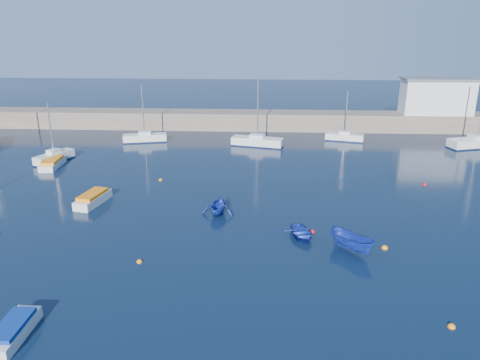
{
  "coord_description": "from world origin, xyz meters",
  "views": [
    {
      "loc": [
        4.54,
        -25.06,
        15.86
      ],
      "look_at": [
        2.31,
        16.6,
        1.6
      ],
      "focal_mm": 35.0,
      "sensor_mm": 36.0,
      "label": 1
    }
  ],
  "objects_px": {
    "sailboat_5": "(145,138)",
    "motorboat_1": "(93,198)",
    "harbor_office": "(437,97)",
    "sailboat_3": "(54,157)",
    "sailboat_6": "(257,141)",
    "sailboat_7": "(344,137)",
    "motorboat_3": "(13,331)",
    "motorboat_2": "(53,163)",
    "dinghy_center": "(301,233)",
    "dinghy_right": "(352,242)",
    "sailboat_8": "(477,142)",
    "dinghy_left": "(218,205)"
  },
  "relations": [
    {
      "from": "sailboat_5",
      "to": "motorboat_1",
      "type": "distance_m",
      "value": 22.97
    },
    {
      "from": "sailboat_7",
      "to": "dinghy_left",
      "type": "relative_size",
      "value": 2.17
    },
    {
      "from": "sailboat_8",
      "to": "dinghy_right",
      "type": "distance_m",
      "value": 37.45
    },
    {
      "from": "sailboat_8",
      "to": "dinghy_right",
      "type": "relative_size",
      "value": 2.73
    },
    {
      "from": "sailboat_6",
      "to": "sailboat_7",
      "type": "distance_m",
      "value": 12.53
    },
    {
      "from": "sailboat_8",
      "to": "dinghy_left",
      "type": "xyz_separation_m",
      "value": [
        -31.93,
        -24.25,
        0.18
      ]
    },
    {
      "from": "sailboat_6",
      "to": "sailboat_3",
      "type": "bearing_deg",
      "value": 123.83
    },
    {
      "from": "sailboat_5",
      "to": "dinghy_center",
      "type": "relative_size",
      "value": 2.43
    },
    {
      "from": "dinghy_right",
      "to": "harbor_office",
      "type": "bearing_deg",
      "value": 23.47
    },
    {
      "from": "motorboat_2",
      "to": "dinghy_right",
      "type": "relative_size",
      "value": 1.28
    },
    {
      "from": "sailboat_6",
      "to": "motorboat_1",
      "type": "height_order",
      "value": "sailboat_6"
    },
    {
      "from": "harbor_office",
      "to": "sailboat_3",
      "type": "bearing_deg",
      "value": -159.08
    },
    {
      "from": "harbor_office",
      "to": "dinghy_right",
      "type": "height_order",
      "value": "harbor_office"
    },
    {
      "from": "motorboat_3",
      "to": "dinghy_right",
      "type": "xyz_separation_m",
      "value": [
        19.49,
        10.81,
        0.3
      ]
    },
    {
      "from": "dinghy_right",
      "to": "motorboat_2",
      "type": "bearing_deg",
      "value": 106.8
    },
    {
      "from": "dinghy_left",
      "to": "sailboat_3",
      "type": "bearing_deg",
      "value": 153.6
    },
    {
      "from": "motorboat_1",
      "to": "harbor_office",
      "type": "bearing_deg",
      "value": 49.66
    },
    {
      "from": "sailboat_6",
      "to": "dinghy_left",
      "type": "height_order",
      "value": "sailboat_6"
    },
    {
      "from": "sailboat_6",
      "to": "motorboat_3",
      "type": "relative_size",
      "value": 2.3
    },
    {
      "from": "sailboat_5",
      "to": "motorboat_3",
      "type": "bearing_deg",
      "value": 171.19
    },
    {
      "from": "sailboat_6",
      "to": "sailboat_7",
      "type": "relative_size",
      "value": 1.29
    },
    {
      "from": "harbor_office",
      "to": "sailboat_8",
      "type": "relative_size",
      "value": 0.98
    },
    {
      "from": "sailboat_3",
      "to": "motorboat_2",
      "type": "xyz_separation_m",
      "value": [
        0.64,
        -1.98,
        -0.15
      ]
    },
    {
      "from": "sailboat_7",
      "to": "dinghy_left",
      "type": "bearing_deg",
      "value": 165.88
    },
    {
      "from": "dinghy_right",
      "to": "motorboat_1",
      "type": "bearing_deg",
      "value": 118.35
    },
    {
      "from": "sailboat_6",
      "to": "sailboat_8",
      "type": "xyz_separation_m",
      "value": [
        28.99,
        0.89,
        0.03
      ]
    },
    {
      "from": "motorboat_2",
      "to": "dinghy_left",
      "type": "xyz_separation_m",
      "value": [
        20.25,
        -12.72,
        0.39
      ]
    },
    {
      "from": "dinghy_center",
      "to": "dinghy_right",
      "type": "xyz_separation_m",
      "value": [
        3.49,
        -2.09,
        0.39
      ]
    },
    {
      "from": "sailboat_5",
      "to": "motorboat_2",
      "type": "height_order",
      "value": "sailboat_5"
    },
    {
      "from": "motorboat_1",
      "to": "dinghy_right",
      "type": "height_order",
      "value": "dinghy_right"
    },
    {
      "from": "sailboat_7",
      "to": "dinghy_left",
      "type": "xyz_separation_m",
      "value": [
        -14.99,
        -26.83,
        0.3
      ]
    },
    {
      "from": "sailboat_6",
      "to": "dinghy_left",
      "type": "relative_size",
      "value": 2.8
    },
    {
      "from": "dinghy_right",
      "to": "sailboat_5",
      "type": "bearing_deg",
      "value": 85.08
    },
    {
      "from": "harbor_office",
      "to": "motorboat_2",
      "type": "bearing_deg",
      "value": -156.87
    },
    {
      "from": "sailboat_7",
      "to": "dinghy_right",
      "type": "relative_size",
      "value": 1.85
    },
    {
      "from": "harbor_office",
      "to": "dinghy_left",
      "type": "xyz_separation_m",
      "value": [
        -29.34,
        -33.9,
        -4.26
      ]
    },
    {
      "from": "sailboat_6",
      "to": "dinghy_center",
      "type": "relative_size",
      "value": 2.79
    },
    {
      "from": "dinghy_right",
      "to": "sailboat_3",
      "type": "bearing_deg",
      "value": 104.76
    },
    {
      "from": "motorboat_1",
      "to": "motorboat_2",
      "type": "height_order",
      "value": "motorboat_1"
    },
    {
      "from": "sailboat_3",
      "to": "sailboat_7",
      "type": "xyz_separation_m",
      "value": [
        35.88,
        12.13,
        -0.06
      ]
    },
    {
      "from": "motorboat_1",
      "to": "dinghy_center",
      "type": "distance_m",
      "value": 19.47
    },
    {
      "from": "sailboat_5",
      "to": "dinghy_left",
      "type": "bearing_deg",
      "value": -166.58
    },
    {
      "from": "harbor_office",
      "to": "sailboat_7",
      "type": "xyz_separation_m",
      "value": [
        -14.35,
        -7.07,
        -4.55
      ]
    },
    {
      "from": "sailboat_6",
      "to": "motorboat_3",
      "type": "height_order",
      "value": "sailboat_6"
    },
    {
      "from": "sailboat_8",
      "to": "motorboat_1",
      "type": "distance_m",
      "value": 49.02
    },
    {
      "from": "motorboat_3",
      "to": "dinghy_left",
      "type": "xyz_separation_m",
      "value": [
        9.15,
        17.15,
        0.42
      ]
    },
    {
      "from": "sailboat_7",
      "to": "motorboat_1",
      "type": "distance_m",
      "value": 36.53
    },
    {
      "from": "dinghy_center",
      "to": "dinghy_right",
      "type": "relative_size",
      "value": 0.86
    },
    {
      "from": "sailboat_6",
      "to": "dinghy_left",
      "type": "bearing_deg",
      "value": -173.34
    },
    {
      "from": "sailboat_8",
      "to": "motorboat_2",
      "type": "height_order",
      "value": "sailboat_8"
    }
  ]
}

